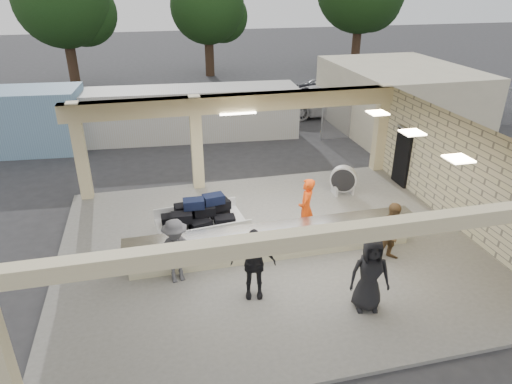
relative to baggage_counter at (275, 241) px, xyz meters
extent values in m
plane|color=#2B2B2E|center=(0.00, 0.50, -0.59)|extent=(120.00, 120.00, 0.00)
cube|color=slate|center=(0.00, 0.50, -0.54)|extent=(12.00, 10.00, 0.10)
cube|color=beige|center=(0.00, 0.50, 2.91)|extent=(12.00, 10.00, 0.02)
cube|color=beige|center=(6.00, 0.50, 1.16)|extent=(0.02, 10.00, 3.50)
cube|color=black|center=(5.94, 3.70, 0.56)|extent=(0.10, 0.95, 2.10)
cube|color=beige|center=(0.00, 5.25, 2.61)|extent=(12.00, 0.50, 0.60)
cube|color=beige|center=(0.00, -4.35, 2.76)|extent=(12.00, 0.30, 0.30)
cube|color=beige|center=(-5.50, 5.25, 1.21)|extent=(0.40, 0.40, 3.50)
cube|color=beige|center=(-1.50, 5.25, 1.21)|extent=(0.40, 0.40, 3.50)
cube|color=beige|center=(5.80, 5.30, 1.21)|extent=(0.40, 0.40, 3.50)
cube|color=white|center=(0.00, 5.00, 2.29)|extent=(1.30, 0.12, 0.06)
cube|color=#FFEABF|center=(3.80, 2.00, 2.88)|extent=(0.55, 0.55, 0.04)
cube|color=#FFEABF|center=(3.80, 0.00, 2.88)|extent=(0.55, 0.55, 0.04)
cube|color=#FFEABF|center=(3.80, -2.00, 2.88)|extent=(0.55, 0.55, 0.04)
cube|color=beige|center=(0.00, 0.00, -0.04)|extent=(8.00, 0.50, 0.90)
cube|color=#B7B7BC|center=(0.00, 0.00, 0.46)|extent=(8.20, 0.58, 0.06)
cube|color=silver|center=(-1.88, 1.16, 0.12)|extent=(2.69, 1.80, 0.12)
cylinder|color=black|center=(-2.83, 0.49, -0.28)|extent=(0.17, 0.42, 0.41)
cylinder|color=black|center=(-2.95, 1.60, -0.28)|extent=(0.17, 0.42, 0.41)
cylinder|color=black|center=(-0.81, 0.72, -0.28)|extent=(0.17, 0.42, 0.41)
cylinder|color=black|center=(-0.94, 1.83, -0.28)|extent=(0.17, 0.42, 0.41)
cube|color=silver|center=(-1.97, 1.91, 0.32)|extent=(2.53, 0.34, 0.30)
cube|color=silver|center=(-1.80, 0.40, 0.32)|extent=(2.53, 0.34, 0.30)
cube|color=black|center=(-2.66, 0.76, 0.31)|extent=(0.63, 0.45, 0.26)
cube|color=black|center=(-1.95, 0.84, 0.31)|extent=(0.63, 0.45, 0.26)
cube|color=black|center=(-1.25, 0.92, 0.31)|extent=(0.63, 0.45, 0.26)
cube|color=black|center=(-2.72, 1.37, 0.31)|extent=(0.63, 0.45, 0.26)
cube|color=black|center=(-2.02, 1.45, 0.31)|extent=(0.63, 0.45, 0.26)
cube|color=black|center=(-1.31, 1.53, 0.31)|extent=(0.63, 0.45, 0.26)
cube|color=black|center=(-2.47, 0.89, 0.59)|extent=(0.63, 0.45, 0.26)
cube|color=black|center=(-1.78, 1.17, 0.59)|extent=(0.63, 0.45, 0.26)
cube|color=black|center=(-1.30, 1.43, 0.59)|extent=(0.63, 0.45, 0.26)
cube|color=black|center=(-2.32, 1.41, 0.59)|extent=(0.63, 0.45, 0.26)
cube|color=black|center=(-2.09, 1.14, 0.86)|extent=(0.63, 0.45, 0.26)
cube|color=black|center=(-1.49, 1.30, 0.86)|extent=(0.63, 0.45, 0.26)
cylinder|color=silver|center=(3.51, 3.40, 0.09)|extent=(0.99, 0.73, 0.95)
cylinder|color=black|center=(3.51, 3.40, 0.09)|extent=(0.91, 0.72, 0.84)
cube|color=silver|center=(3.19, 3.40, -0.33)|extent=(0.06, 0.53, 0.32)
cube|color=silver|center=(3.83, 3.40, -0.33)|extent=(0.06, 0.53, 0.32)
imported|color=#FF480D|center=(1.18, 0.80, 0.47)|extent=(0.68, 0.80, 1.92)
imported|color=brown|center=(3.09, -0.91, 0.38)|extent=(0.87, 0.43, 1.73)
imported|color=black|center=(-0.98, -1.55, 0.45)|extent=(1.15, 0.62, 1.87)
imported|color=#444449|center=(-2.75, -0.50, 0.40)|extent=(1.21, 0.64, 1.77)
imported|color=black|center=(1.54, -2.63, 0.47)|extent=(0.99, 0.57, 1.91)
imported|color=white|center=(7.17, 13.78, 0.21)|extent=(5.80, 3.12, 1.60)
imported|color=white|center=(13.43, 13.65, 0.07)|extent=(4.31, 1.93, 1.32)
imported|color=black|center=(7.63, 16.10, 0.08)|extent=(4.05, 3.47, 1.33)
cube|color=#BABBB6|center=(-1.54, 11.42, 0.63)|extent=(11.40, 3.06, 2.44)
cylinder|color=gray|center=(5.00, 9.50, 0.41)|extent=(0.06, 0.06, 2.00)
cylinder|color=gray|center=(7.00, 9.50, 0.41)|extent=(0.06, 0.06, 2.00)
cylinder|color=gray|center=(9.00, 9.50, 0.41)|extent=(0.06, 0.06, 2.00)
cylinder|color=gray|center=(11.00, 9.50, 0.41)|extent=(0.06, 0.06, 2.00)
cylinder|color=gray|center=(13.00, 9.50, 0.41)|extent=(0.06, 0.06, 2.00)
cylinder|color=gray|center=(15.00, 9.50, 0.41)|extent=(0.06, 0.06, 2.00)
cube|color=gray|center=(11.00, 9.50, 0.41)|extent=(12.00, 0.02, 2.00)
cylinder|color=gray|center=(11.00, 9.50, 1.41)|extent=(12.00, 0.05, 0.05)
cylinder|color=#382619|center=(-8.00, 24.50, 1.66)|extent=(0.70, 0.70, 4.50)
sphere|color=black|center=(-6.80, 25.10, 4.36)|extent=(4.50, 4.50, 4.50)
cylinder|color=#382619|center=(2.00, 26.50, 1.41)|extent=(0.70, 0.70, 4.00)
sphere|color=black|center=(2.00, 26.50, 4.61)|extent=(5.60, 5.60, 5.60)
sphere|color=black|center=(3.20, 27.10, 3.81)|extent=(4.00, 4.00, 4.00)
cylinder|color=#382619|center=(14.00, 25.50, 1.91)|extent=(0.70, 0.70, 5.00)
sphere|color=black|center=(15.20, 26.10, 4.91)|extent=(5.00, 5.00, 5.00)
cube|color=beige|center=(9.50, 10.50, 1.01)|extent=(6.00, 8.00, 3.20)
camera|label=1|loc=(-3.04, -10.48, 6.72)|focal=32.00mm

